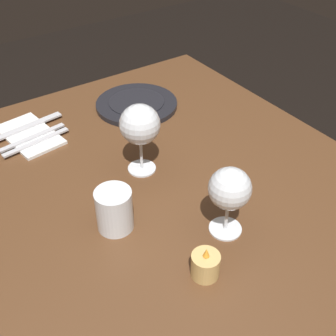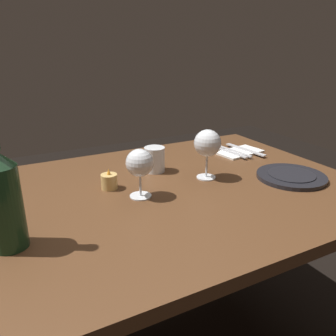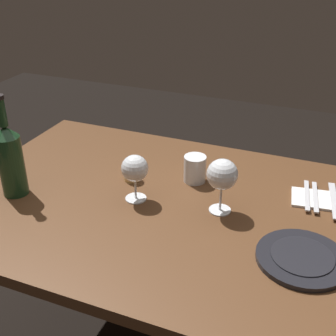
% 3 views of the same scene
% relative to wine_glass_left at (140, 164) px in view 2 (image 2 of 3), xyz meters
% --- Properties ---
extents(dining_table, '(1.30, 0.90, 0.74)m').
position_rel_wine_glass_left_xyz_m(dining_table, '(0.08, 0.01, -0.19)').
color(dining_table, '#56351E').
rests_on(dining_table, ground).
extents(wine_glass_left, '(0.08, 0.08, 0.15)m').
position_rel_wine_glass_left_xyz_m(wine_glass_left, '(0.00, 0.00, 0.00)').
color(wine_glass_left, white).
rests_on(wine_glass_left, dining_table).
extents(wine_glass_right, '(0.09, 0.09, 0.17)m').
position_rel_wine_glass_left_xyz_m(wine_glass_right, '(0.26, 0.04, 0.02)').
color(wine_glass_right, white).
rests_on(wine_glass_right, dining_table).
extents(wine_bottle, '(0.08, 0.08, 0.33)m').
position_rel_wine_glass_left_xyz_m(wine_bottle, '(-0.37, -0.11, 0.02)').
color(wine_bottle, '#19381E').
rests_on(wine_bottle, dining_table).
extents(water_tumbler, '(0.07, 0.07, 0.09)m').
position_rel_wine_glass_left_xyz_m(water_tumbler, '(0.13, 0.18, -0.07)').
color(water_tumbler, white).
rests_on(water_tumbler, dining_table).
extents(votive_candle, '(0.05, 0.05, 0.07)m').
position_rel_wine_glass_left_xyz_m(votive_candle, '(-0.06, 0.10, -0.08)').
color(votive_candle, '#DBB266').
rests_on(votive_candle, dining_table).
extents(dinner_plate, '(0.23, 0.23, 0.02)m').
position_rel_wine_glass_left_xyz_m(dinner_plate, '(0.52, -0.10, -0.10)').
color(dinner_plate, black).
rests_on(dinner_plate, dining_table).
extents(folded_napkin, '(0.20, 0.14, 0.01)m').
position_rel_wine_glass_left_xyz_m(folded_napkin, '(0.54, 0.20, -0.10)').
color(folded_napkin, white).
rests_on(folded_napkin, dining_table).
extents(fork_inner, '(0.04, 0.18, 0.00)m').
position_rel_wine_glass_left_xyz_m(fork_inner, '(0.52, 0.20, -0.09)').
color(fork_inner, silver).
rests_on(fork_inner, folded_napkin).
extents(fork_outer, '(0.04, 0.18, 0.00)m').
position_rel_wine_glass_left_xyz_m(fork_outer, '(0.49, 0.20, -0.09)').
color(fork_outer, silver).
rests_on(fork_outer, folded_napkin).
extents(table_knife, '(0.05, 0.21, 0.00)m').
position_rel_wine_glass_left_xyz_m(table_knife, '(0.57, 0.20, -0.09)').
color(table_knife, silver).
rests_on(table_knife, folded_napkin).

